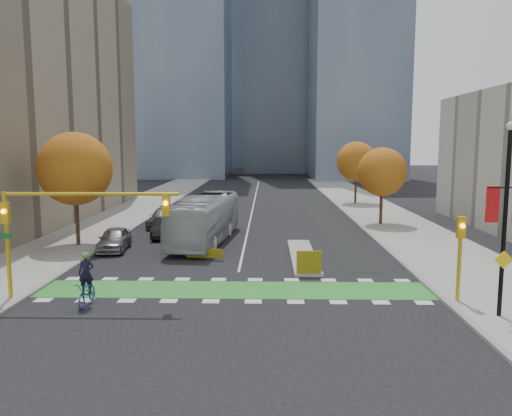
{
  "coord_description": "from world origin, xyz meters",
  "views": [
    {
      "loc": [
        1.63,
        -23.13,
        7.4
      ],
      "look_at": [
        0.88,
        10.84,
        3.0
      ],
      "focal_mm": 35.0,
      "sensor_mm": 36.0,
      "label": 1
    }
  ],
  "objects_px": {
    "traffic_signal_west": "(60,217)",
    "bus": "(206,219)",
    "traffic_signal_east": "(460,246)",
    "banner_lamppost": "(506,211)",
    "tree_east_near": "(382,172)",
    "parked_car_c": "(164,218)",
    "hazard_board": "(309,262)",
    "parked_car_b": "(164,228)",
    "tree_east_far": "(356,161)",
    "parked_car_a": "(114,239)",
    "cyclist": "(87,288)",
    "tree_west": "(75,169)"
  },
  "relations": [
    {
      "from": "tree_east_far",
      "to": "parked_car_b",
      "type": "distance_m",
      "value": 29.6
    },
    {
      "from": "parked_car_a",
      "to": "tree_east_far",
      "type": "bearing_deg",
      "value": 46.38
    },
    {
      "from": "banner_lamppost",
      "to": "bus",
      "type": "height_order",
      "value": "banner_lamppost"
    },
    {
      "from": "tree_west",
      "to": "parked_car_a",
      "type": "xyz_separation_m",
      "value": [
        3.0,
        -1.21,
        -4.82
      ]
    },
    {
      "from": "parked_car_b",
      "to": "parked_car_c",
      "type": "xyz_separation_m",
      "value": [
        -1.08,
        5.09,
        0.04
      ]
    },
    {
      "from": "banner_lamppost",
      "to": "parked_car_a",
      "type": "distance_m",
      "value": 24.73
    },
    {
      "from": "traffic_signal_west",
      "to": "tree_east_near",
      "type": "bearing_deg",
      "value": 48.48
    },
    {
      "from": "tree_east_near",
      "to": "parked_car_a",
      "type": "distance_m",
      "value": 24.15
    },
    {
      "from": "parked_car_b",
      "to": "hazard_board",
      "type": "bearing_deg",
      "value": -52.93
    },
    {
      "from": "parked_car_a",
      "to": "traffic_signal_west",
      "type": "bearing_deg",
      "value": -89.89
    },
    {
      "from": "tree_east_near",
      "to": "bus",
      "type": "xyz_separation_m",
      "value": [
        -15.0,
        -7.97,
        -3.1
      ]
    },
    {
      "from": "traffic_signal_east",
      "to": "parked_car_a",
      "type": "relative_size",
      "value": 0.88
    },
    {
      "from": "tree_east_near",
      "to": "bus",
      "type": "relative_size",
      "value": 0.56
    },
    {
      "from": "traffic_signal_west",
      "to": "cyclist",
      "type": "height_order",
      "value": "traffic_signal_west"
    },
    {
      "from": "hazard_board",
      "to": "cyclist",
      "type": "relative_size",
      "value": 0.56
    },
    {
      "from": "banner_lamppost",
      "to": "parked_car_a",
      "type": "xyz_separation_m",
      "value": [
        -20.5,
        13.3,
        -3.82
      ]
    },
    {
      "from": "hazard_board",
      "to": "traffic_signal_west",
      "type": "height_order",
      "value": "traffic_signal_west"
    },
    {
      "from": "parked_car_a",
      "to": "parked_car_c",
      "type": "distance_m",
      "value": 10.18
    },
    {
      "from": "cyclist",
      "to": "parked_car_b",
      "type": "bearing_deg",
      "value": 87.97
    },
    {
      "from": "hazard_board",
      "to": "bus",
      "type": "xyz_separation_m",
      "value": [
        -7.0,
        9.83,
        0.96
      ]
    },
    {
      "from": "tree_west",
      "to": "tree_east_far",
      "type": "relative_size",
      "value": 1.08
    },
    {
      "from": "tree_east_far",
      "to": "bus",
      "type": "relative_size",
      "value": 0.6
    },
    {
      "from": "parked_car_a",
      "to": "cyclist",
      "type": "bearing_deg",
      "value": -84.0
    },
    {
      "from": "tree_east_near",
      "to": "parked_car_c",
      "type": "bearing_deg",
      "value": -176.73
    },
    {
      "from": "tree_east_near",
      "to": "parked_car_c",
      "type": "relative_size",
      "value": 1.28
    },
    {
      "from": "parked_car_a",
      "to": "parked_car_b",
      "type": "bearing_deg",
      "value": 58.64
    },
    {
      "from": "cyclist",
      "to": "tree_east_near",
      "type": "bearing_deg",
      "value": 49.33
    },
    {
      "from": "banner_lamppost",
      "to": "parked_car_b",
      "type": "bearing_deg",
      "value": 134.62
    },
    {
      "from": "cyclist",
      "to": "hazard_board",
      "type": "bearing_deg",
      "value": 24.75
    },
    {
      "from": "traffic_signal_east",
      "to": "banner_lamppost",
      "type": "height_order",
      "value": "banner_lamppost"
    },
    {
      "from": "bus",
      "to": "parked_car_b",
      "type": "distance_m",
      "value": 4.09
    },
    {
      "from": "tree_west",
      "to": "parked_car_b",
      "type": "xyz_separation_m",
      "value": [
        5.45,
        3.79,
        -4.86
      ]
    },
    {
      "from": "traffic_signal_west",
      "to": "bus",
      "type": "relative_size",
      "value": 0.67
    },
    {
      "from": "traffic_signal_west",
      "to": "parked_car_c",
      "type": "relative_size",
      "value": 1.54
    },
    {
      "from": "tree_east_near",
      "to": "traffic_signal_east",
      "type": "distance_m",
      "value": 22.66
    },
    {
      "from": "traffic_signal_east",
      "to": "banner_lamppost",
      "type": "distance_m",
      "value": 2.92
    },
    {
      "from": "parked_car_c",
      "to": "hazard_board",
      "type": "bearing_deg",
      "value": -53.86
    },
    {
      "from": "traffic_signal_east",
      "to": "parked_car_b",
      "type": "bearing_deg",
      "value": 136.29
    },
    {
      "from": "parked_car_c",
      "to": "parked_car_b",
      "type": "bearing_deg",
      "value": -76.81
    },
    {
      "from": "tree_west",
      "to": "parked_car_a",
      "type": "bearing_deg",
      "value": -21.91
    },
    {
      "from": "traffic_signal_west",
      "to": "banner_lamppost",
      "type": "bearing_deg",
      "value": -5.86
    },
    {
      "from": "tree_east_far",
      "to": "traffic_signal_east",
      "type": "xyz_separation_m",
      "value": [
        -2.0,
        -38.51,
        -2.51
      ]
    },
    {
      "from": "traffic_signal_west",
      "to": "parked_car_b",
      "type": "height_order",
      "value": "traffic_signal_west"
    },
    {
      "from": "tree_east_near",
      "to": "cyclist",
      "type": "bearing_deg",
      "value": -128.86
    },
    {
      "from": "tree_east_near",
      "to": "cyclist",
      "type": "relative_size",
      "value": 2.83
    },
    {
      "from": "parked_car_c",
      "to": "tree_west",
      "type": "bearing_deg",
      "value": -114.95
    },
    {
      "from": "cyclist",
      "to": "tree_west",
      "type": "bearing_deg",
      "value": 110.5
    },
    {
      "from": "tree_east_far",
      "to": "parked_car_b",
      "type": "height_order",
      "value": "tree_east_far"
    },
    {
      "from": "banner_lamppost",
      "to": "parked_car_c",
      "type": "distance_m",
      "value": 30.45
    },
    {
      "from": "parked_car_a",
      "to": "banner_lamppost",
      "type": "bearing_deg",
      "value": -38.27
    }
  ]
}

